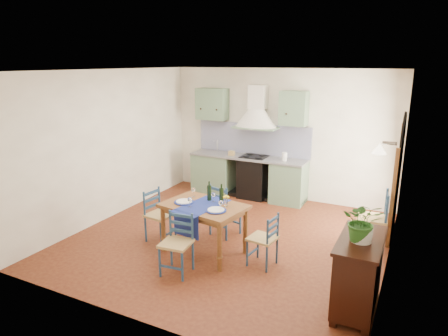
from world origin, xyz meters
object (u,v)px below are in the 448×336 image
at_px(sideboard, 358,272).
at_px(potted_plant, 363,221).
at_px(chair_near, 177,243).
at_px(dining_table, 204,210).

relative_size(sideboard, potted_plant, 2.16).
bearing_deg(chair_near, sideboard, 4.99).
height_order(chair_near, potted_plant, potted_plant).
bearing_deg(sideboard, chair_near, -175.01).
xyz_separation_m(chair_near, sideboard, (2.42, 0.21, 0.06)).
xyz_separation_m(dining_table, chair_near, (-0.04, -0.72, -0.25)).
bearing_deg(dining_table, sideboard, -11.91).
distance_m(dining_table, potted_plant, 2.50).
height_order(chair_near, sideboard, sideboard).
bearing_deg(dining_table, chair_near, -92.81).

